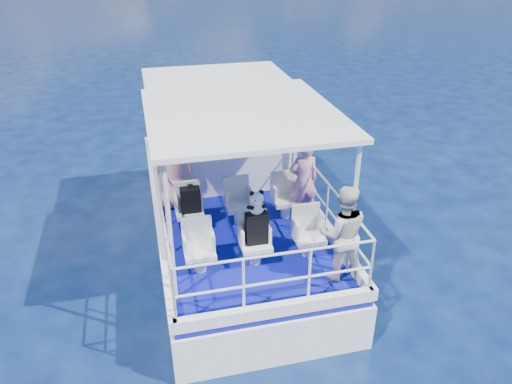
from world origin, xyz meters
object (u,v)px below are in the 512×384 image
passenger_port_fwd (173,170)px  backpack_center (257,228)px  passenger_stbd_aft (342,233)px  panda (257,202)px

passenger_port_fwd → backpack_center: 2.44m
passenger_port_fwd → backpack_center: size_ratio=3.00×
passenger_stbd_aft → passenger_port_fwd: bearing=-39.1°
passenger_port_fwd → passenger_stbd_aft: size_ratio=1.00×
passenger_port_fwd → passenger_stbd_aft: passenger_port_fwd is taller
passenger_stbd_aft → panda: passenger_stbd_aft is taller
passenger_stbd_aft → panda: (-1.16, 0.68, 0.32)m
panda → passenger_port_fwd: bearing=116.7°
backpack_center → passenger_port_fwd: bearing=116.5°
panda → backpack_center: bearing=-95.2°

